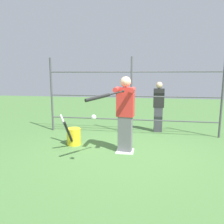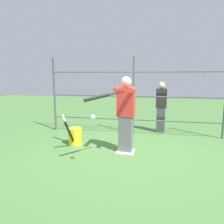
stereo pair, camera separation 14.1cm
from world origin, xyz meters
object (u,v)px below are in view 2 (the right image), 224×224
object	(u,v)px
bat_bucket	(75,136)
bystander_behind_fence	(161,106)
batter	(126,112)
baseball_bat_swinging	(100,97)
softball_in_flight	(93,117)

from	to	relation	value
bat_bucket	bystander_behind_fence	bearing A→B (deg)	-141.93
batter	bat_bucket	bearing A→B (deg)	-11.99
baseball_bat_swinging	softball_in_flight	size ratio (longest dim) A/B	7.37
softball_in_flight	bystander_behind_fence	world-z (taller)	bystander_behind_fence
bystander_behind_fence	softball_in_flight	bearing A→B (deg)	66.77
softball_in_flight	bystander_behind_fence	bearing A→B (deg)	-113.23
baseball_bat_swinging	batter	bearing A→B (deg)	-113.34
batter	bat_bucket	distance (m)	1.56
bat_bucket	bystander_behind_fence	size ratio (longest dim) A/B	0.57
bystander_behind_fence	bat_bucket	bearing A→B (deg)	38.07
batter	bystander_behind_fence	bearing A→B (deg)	-112.25
batter	bat_bucket	xyz separation A→B (m)	(1.36, -0.29, -0.71)
bat_bucket	bystander_behind_fence	world-z (taller)	bystander_behind_fence
batter	bystander_behind_fence	distance (m)	2.15
batter	softball_in_flight	size ratio (longest dim) A/B	18.07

